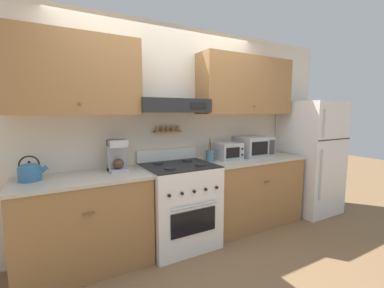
% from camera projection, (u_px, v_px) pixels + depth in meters
% --- Properties ---
extents(ground_plane, '(16.00, 16.00, 0.00)m').
position_uv_depth(ground_plane, '(191.00, 255.00, 2.74)').
color(ground_plane, brown).
extents(wall_back, '(5.20, 0.46, 2.55)m').
position_uv_depth(wall_back, '(171.00, 113.00, 3.08)').
color(wall_back, beige).
rests_on(wall_back, ground_plane).
extents(counter_left, '(1.22, 0.63, 0.91)m').
position_uv_depth(counter_left, '(85.00, 222.00, 2.48)').
color(counter_left, olive).
rests_on(counter_left, ground_plane).
extents(counter_right, '(1.41, 0.63, 0.91)m').
position_uv_depth(counter_right, '(250.00, 190.00, 3.49)').
color(counter_right, olive).
rests_on(counter_right, ground_plane).
extents(stove_range, '(0.77, 0.70, 1.07)m').
position_uv_depth(stove_range, '(179.00, 204.00, 2.93)').
color(stove_range, white).
rests_on(stove_range, ground_plane).
extents(refrigerator, '(0.73, 0.76, 1.67)m').
position_uv_depth(refrigerator, '(310.00, 157.00, 3.92)').
color(refrigerator, white).
rests_on(refrigerator, ground_plane).
extents(tea_kettle, '(0.24, 0.19, 0.23)m').
position_uv_depth(tea_kettle, '(30.00, 171.00, 2.28)').
color(tea_kettle, teal).
rests_on(tea_kettle, counter_left).
extents(coffee_maker, '(0.18, 0.22, 0.33)m').
position_uv_depth(coffee_maker, '(117.00, 155.00, 2.67)').
color(coffee_maker, '#ADAFB5').
rests_on(coffee_maker, counter_left).
extents(microwave, '(0.46, 0.38, 0.27)m').
position_uv_depth(microwave, '(253.00, 146.00, 3.56)').
color(microwave, '#ADAFB5').
rests_on(microwave, counter_right).
extents(utensil_crock, '(0.11, 0.11, 0.29)m').
position_uv_depth(utensil_crock, '(210.00, 155.00, 3.20)').
color(utensil_crock, slate).
rests_on(utensil_crock, counter_right).
extents(toaster_oven, '(0.32, 0.30, 0.21)m').
position_uv_depth(toaster_oven, '(228.00, 151.00, 3.33)').
color(toaster_oven, '#ADAFB5').
rests_on(toaster_oven, counter_right).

